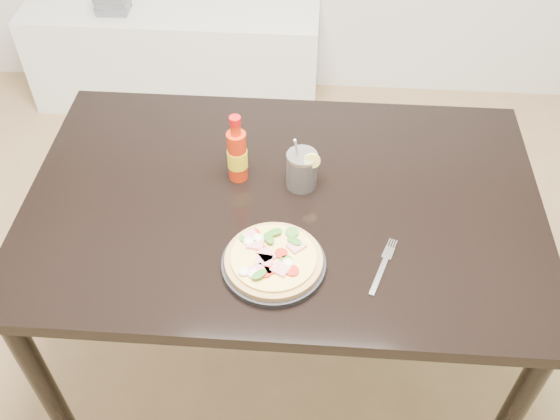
# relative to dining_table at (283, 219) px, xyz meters

# --- Properties ---
(room_shell) EXTENTS (4.50, 4.50, 4.50)m
(room_shell) POSITION_rel_dining_table_xyz_m (0.17, -0.63, 0.92)
(room_shell) COLOR white
(room_shell) RESTS_ON ground
(dining_table) EXTENTS (1.40, 0.90, 0.75)m
(dining_table) POSITION_rel_dining_table_xyz_m (0.00, 0.00, 0.00)
(dining_table) COLOR black
(dining_table) RESTS_ON ground
(plate) EXTENTS (0.26, 0.26, 0.02)m
(plate) POSITION_rel_dining_table_xyz_m (-0.01, -0.23, 0.09)
(plate) COLOR black
(plate) RESTS_ON dining_table
(pizza) EXTENTS (0.24, 0.24, 0.03)m
(pizza) POSITION_rel_dining_table_xyz_m (-0.01, -0.23, 0.11)
(pizza) COLOR tan
(pizza) RESTS_ON plate
(hot_sauce_bottle) EXTENTS (0.07, 0.07, 0.21)m
(hot_sauce_bottle) POSITION_rel_dining_table_xyz_m (-0.13, 0.08, 0.17)
(hot_sauce_bottle) COLOR red
(hot_sauce_bottle) RESTS_ON dining_table
(cola_cup) EXTENTS (0.09, 0.08, 0.17)m
(cola_cup) POSITION_rel_dining_table_xyz_m (0.05, 0.06, 0.14)
(cola_cup) COLOR black
(cola_cup) RESTS_ON dining_table
(fork) EXTENTS (0.08, 0.18, 0.00)m
(fork) POSITION_rel_dining_table_xyz_m (0.26, -0.21, 0.09)
(fork) COLOR silver
(fork) RESTS_ON dining_table
(media_console) EXTENTS (1.40, 0.34, 0.50)m
(media_console) POSITION_rel_dining_table_xyz_m (-0.63, 1.44, -0.42)
(media_console) COLOR white
(media_console) RESTS_ON ground
(cd_stack) EXTENTS (0.14, 0.12, 0.09)m
(cd_stack) POSITION_rel_dining_table_xyz_m (-0.88, 1.42, -0.12)
(cd_stack) COLOR slate
(cd_stack) RESTS_ON media_console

